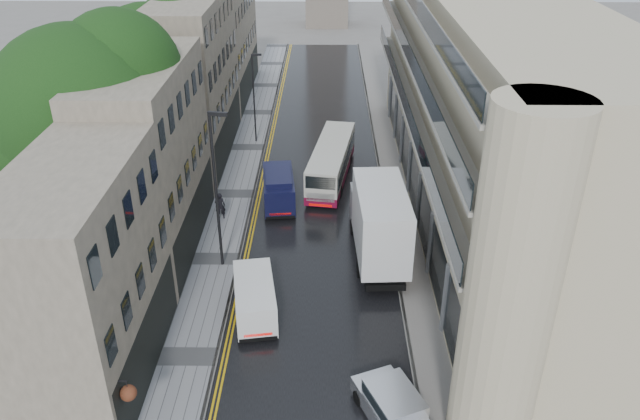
# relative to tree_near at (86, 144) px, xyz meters

# --- Properties ---
(road) EXTENTS (9.00, 85.00, 0.02)m
(road) POSITION_rel_tree_near_xyz_m (12.50, 7.50, -6.94)
(road) COLOR black
(road) RESTS_ON ground
(left_sidewalk) EXTENTS (2.70, 85.00, 0.12)m
(left_sidewalk) POSITION_rel_tree_near_xyz_m (6.65, 7.50, -6.89)
(left_sidewalk) COLOR gray
(left_sidewalk) RESTS_ON ground
(right_sidewalk) EXTENTS (1.80, 85.00, 0.12)m
(right_sidewalk) POSITION_rel_tree_near_xyz_m (17.90, 7.50, -6.89)
(right_sidewalk) COLOR slate
(right_sidewalk) RESTS_ON ground
(old_shop_row) EXTENTS (4.50, 56.00, 12.00)m
(old_shop_row) POSITION_rel_tree_near_xyz_m (3.05, 10.00, -0.95)
(old_shop_row) COLOR gray
(old_shop_row) RESTS_ON ground
(modern_block) EXTENTS (8.00, 40.00, 14.00)m
(modern_block) POSITION_rel_tree_near_xyz_m (22.80, 6.00, 0.05)
(modern_block) COLOR #C0AD8E
(modern_block) RESTS_ON ground
(tree_near) EXTENTS (10.56, 10.56, 13.89)m
(tree_near) POSITION_rel_tree_near_xyz_m (0.00, 0.00, 0.00)
(tree_near) COLOR black
(tree_near) RESTS_ON ground
(tree_far) EXTENTS (9.24, 9.24, 12.46)m
(tree_far) POSITION_rel_tree_near_xyz_m (0.30, 13.00, -0.72)
(tree_far) COLOR black
(tree_far) RESTS_ON ground
(cream_bus) EXTENTS (3.69, 10.00, 2.67)m
(cream_bus) POSITION_rel_tree_near_xyz_m (11.97, 7.59, -5.59)
(cream_bus) COLOR beige
(cream_bus) RESTS_ON road
(white_lorry) EXTENTS (3.08, 9.03, 4.68)m
(white_lorry) POSITION_rel_tree_near_xyz_m (14.92, -2.36, -4.58)
(white_lorry) COLOR white
(white_lorry) RESTS_ON road
(white_van) EXTENTS (2.65, 4.77, 2.04)m
(white_van) POSITION_rel_tree_near_xyz_m (8.85, -7.59, -5.90)
(white_van) COLOR white
(white_van) RESTS_ON road
(navy_van) EXTENTS (2.50, 5.15, 2.53)m
(navy_van) POSITION_rel_tree_near_xyz_m (9.10, 4.44, -5.66)
(navy_van) COLOR black
(navy_van) RESTS_ON road
(pedestrian) EXTENTS (0.73, 0.55, 1.82)m
(pedestrian) POSITION_rel_tree_near_xyz_m (6.21, 3.99, -5.92)
(pedestrian) COLOR black
(pedestrian) RESTS_ON left_sidewalk
(lamp_post_near) EXTENTS (1.06, 0.40, 9.17)m
(lamp_post_near) POSITION_rel_tree_near_xyz_m (7.09, -1.35, -2.24)
(lamp_post_near) COLOR black
(lamp_post_near) RESTS_ON left_sidewalk
(lamp_post_far) EXTENTS (0.83, 0.27, 7.27)m
(lamp_post_far) POSITION_rel_tree_near_xyz_m (7.16, 17.11, -3.19)
(lamp_post_far) COLOR #232326
(lamp_post_far) RESTS_ON left_sidewalk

